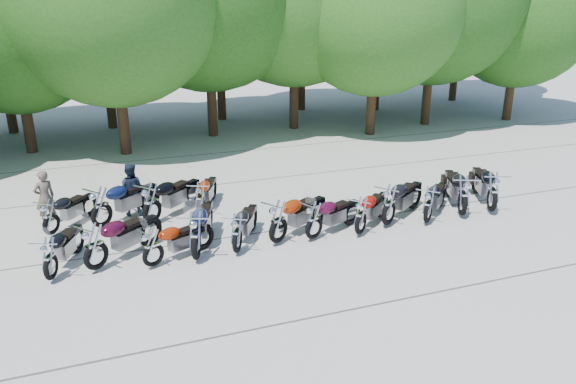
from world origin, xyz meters
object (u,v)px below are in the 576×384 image
object	(u,v)px
rider_1	(131,189)
motorcycle_3	(196,234)
motorcycle_10	(463,194)
rider_0	(45,198)
motorcycle_7	(361,215)
motorcycle_5	(278,220)
motorcycle_13	(101,206)
motorcycle_9	(429,204)
motorcycle_15	(200,198)
motorcycle_1	(95,245)
motorcycle_2	(153,246)
motorcycle_4	(237,232)
motorcycle_11	(493,191)
motorcycle_12	(50,216)
motorcycle_14	(151,202)
motorcycle_0	(49,257)
motorcycle_6	(314,219)
motorcycle_8	(389,204)

from	to	relation	value
rider_1	motorcycle_3	bearing A→B (deg)	127.54
motorcycle_10	rider_0	distance (m)	12.06
motorcycle_7	motorcycle_3	bearing A→B (deg)	49.75
motorcycle_5	motorcycle_13	world-z (taller)	motorcycle_13
motorcycle_9	motorcycle_15	xyz separation A→B (m)	(-5.99, 2.80, -0.03)
motorcycle_1	motorcycle_15	world-z (taller)	motorcycle_1
motorcycle_1	motorcycle_3	world-z (taller)	motorcycle_3
motorcycle_3	motorcycle_10	size ratio (longest dim) A/B	1.01
motorcycle_10	motorcycle_2	bearing A→B (deg)	24.75
motorcycle_10	motorcycle_4	bearing A→B (deg)	24.68
motorcycle_1	motorcycle_2	bearing A→B (deg)	-140.34
motorcycle_5	motorcycle_11	distance (m)	6.76
motorcycle_12	motorcycle_14	bearing A→B (deg)	-142.98
motorcycle_10	rider_0	bearing A→B (deg)	5.75
motorcycle_11	rider_0	xyz separation A→B (m)	(-12.51, 3.73, 0.08)
motorcycle_1	motorcycle_15	bearing A→B (deg)	-87.40
motorcycle_4	rider_0	xyz separation A→B (m)	(-4.59, 3.82, 0.19)
motorcycle_2	motorcycle_13	distance (m)	3.11
motorcycle_10	motorcycle_11	world-z (taller)	motorcycle_11
motorcycle_1	motorcycle_4	bearing A→B (deg)	-131.78
motorcycle_0	motorcycle_6	world-z (taller)	motorcycle_6
motorcycle_1	motorcycle_0	bearing A→B (deg)	59.83
motorcycle_4	motorcycle_8	world-z (taller)	motorcycle_8
motorcycle_0	motorcycle_11	world-z (taller)	motorcycle_11
motorcycle_14	motorcycle_15	xyz separation A→B (m)	(1.42, 0.15, -0.10)
motorcycle_8	motorcycle_15	size ratio (longest dim) A/B	1.16
motorcycle_2	motorcycle_14	size ratio (longest dim) A/B	0.82
motorcycle_2	motorcycle_15	distance (m)	3.37
motorcycle_4	motorcycle_13	distance (m)	4.25
motorcycle_13	motorcycle_14	size ratio (longest dim) A/B	0.99
motorcycle_2	motorcycle_10	world-z (taller)	motorcycle_10
motorcycle_4	motorcycle_11	world-z (taller)	motorcycle_11
motorcycle_7	rider_1	bearing A→B (deg)	16.27
motorcycle_6	motorcycle_12	distance (m)	7.13
motorcycle_1	motorcycle_5	size ratio (longest dim) A/B	0.99
motorcycle_4	motorcycle_14	bearing A→B (deg)	-25.96
rider_0	motorcycle_4	bearing A→B (deg)	116.70
motorcycle_0	motorcycle_11	bearing A→B (deg)	-158.04
motorcycle_2	motorcycle_12	xyz separation A→B (m)	(-2.35, 2.88, 0.02)
motorcycle_1	motorcycle_8	bearing A→B (deg)	-127.79
motorcycle_9	rider_1	world-z (taller)	rider_1
motorcycle_1	motorcycle_13	distance (m)	2.66
motorcycle_11	motorcycle_13	distance (m)	11.39
motorcycle_0	motorcycle_15	bearing A→B (deg)	-123.97
motorcycle_3	motorcycle_10	distance (m)	7.95
motorcycle_7	motorcycle_12	distance (m)	8.41
motorcycle_4	motorcycle_15	distance (m)	2.85
motorcycle_3	motorcycle_13	size ratio (longest dim) A/B	1.04
motorcycle_2	motorcycle_11	world-z (taller)	motorcycle_11
motorcycle_2	motorcycle_10	distance (m)	9.00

